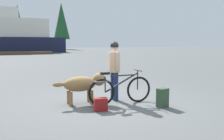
# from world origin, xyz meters

# --- Properties ---
(ground_plane) EXTENTS (160.00, 160.00, 0.00)m
(ground_plane) POSITION_xyz_m (0.00, 0.00, 0.00)
(ground_plane) COLOR #595B5B
(bicycle) EXTENTS (1.82, 0.44, 0.92)m
(bicycle) POSITION_xyz_m (0.12, -0.24, 0.39)
(bicycle) COLOR black
(bicycle) RESTS_ON ground_plane
(person_cyclist) EXTENTS (0.32, 0.53, 1.69)m
(person_cyclist) POSITION_xyz_m (0.15, 0.25, 1.02)
(person_cyclist) COLOR navy
(person_cyclist) RESTS_ON ground_plane
(dog) EXTENTS (1.44, 0.47, 0.82)m
(dog) POSITION_xyz_m (-0.79, 0.19, 0.55)
(dog) COLOR olive
(dog) RESTS_ON ground_plane
(backpack) EXTENTS (0.32, 0.26, 0.49)m
(backpack) POSITION_xyz_m (1.01, -0.92, 0.25)
(backpack) COLOR #334C33
(backpack) RESTS_ON ground_plane
(handbag_pannier) EXTENTS (0.34, 0.22, 0.32)m
(handbag_pannier) POSITION_xyz_m (-0.58, -0.64, 0.16)
(handbag_pannier) COLOR maroon
(handbag_pannier) RESTS_ON ground_plane
(dock_pier) EXTENTS (12.55, 2.96, 0.40)m
(dock_pier) POSITION_xyz_m (-3.89, 31.22, 0.20)
(dock_pier) COLOR brown
(dock_pier) RESTS_ON ground_plane
(pine_tree_center) EXTENTS (2.97, 2.97, 11.58)m
(pine_tree_center) POSITION_xyz_m (-2.20, 59.32, 7.39)
(pine_tree_center) COLOR #4C331E
(pine_tree_center) RESTS_ON ground_plane
(pine_tree_far_right) EXTENTS (4.32, 4.32, 12.54)m
(pine_tree_far_right) POSITION_xyz_m (8.83, 58.40, 7.65)
(pine_tree_far_right) COLOR #4C331E
(pine_tree_far_right) RESTS_ON ground_plane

